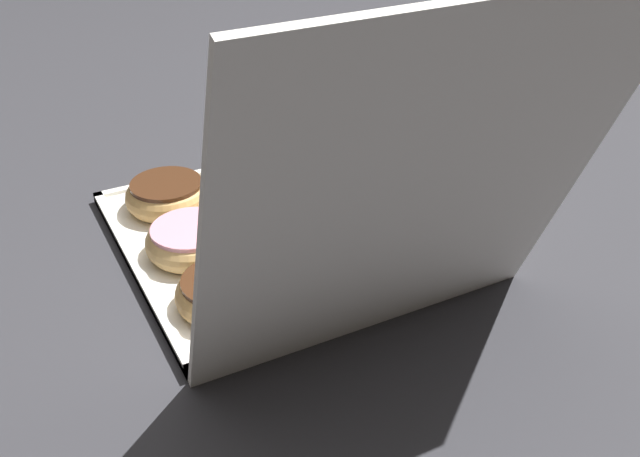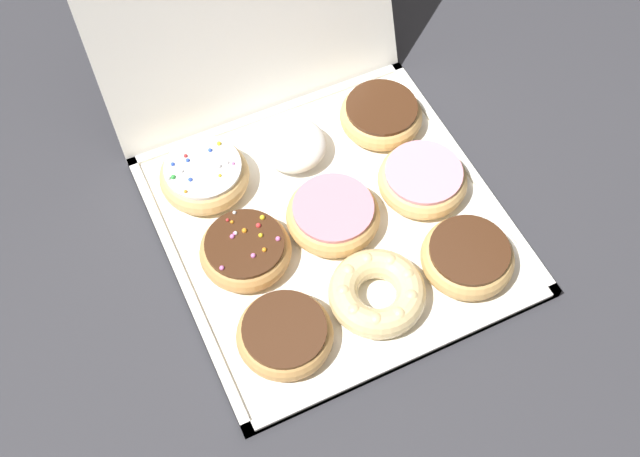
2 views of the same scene
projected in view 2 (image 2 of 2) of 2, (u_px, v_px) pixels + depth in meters
name	position (u px, v px, depth m)	size (l,w,h in m)	color
ground_plane	(333.00, 228.00, 1.01)	(3.00, 3.00, 0.00)	#333338
donut_box	(333.00, 226.00, 1.01)	(0.41, 0.41, 0.01)	white
chocolate_frosted_donut_0	(285.00, 334.00, 0.91)	(0.11, 0.11, 0.04)	tan
cruller_donut_1	(377.00, 293.00, 0.93)	(0.12, 0.12, 0.04)	#EACC8C
chocolate_frosted_donut_2	(468.00, 257.00, 0.96)	(0.11, 0.11, 0.04)	tan
sprinkle_donut_3	(244.00, 248.00, 0.96)	(0.11, 0.11, 0.04)	tan
pink_frosted_donut_4	(331.00, 218.00, 0.99)	(0.12, 0.12, 0.04)	tan
pink_frosted_donut_5	(421.00, 178.00, 1.02)	(0.12, 0.12, 0.04)	#E5B770
sprinkle_donut_6	(204.00, 175.00, 1.02)	(0.12, 0.12, 0.04)	#E5B770
powdered_filled_donut_7	(295.00, 144.00, 1.05)	(0.09, 0.09, 0.04)	white
chocolate_frosted_donut_8	(381.00, 115.00, 1.08)	(0.11, 0.11, 0.04)	tan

